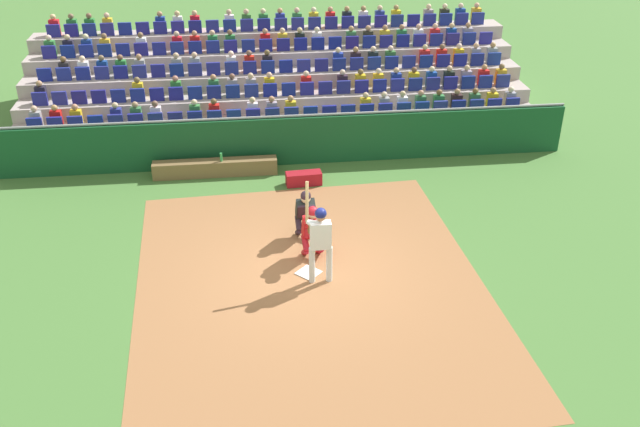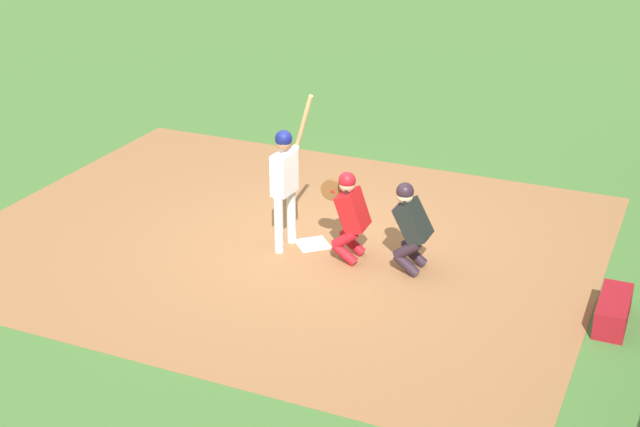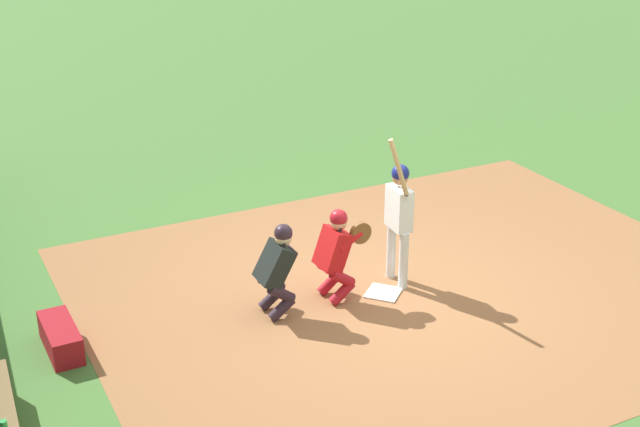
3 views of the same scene
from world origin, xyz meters
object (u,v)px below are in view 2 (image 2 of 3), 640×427
batter_at_plate (285,176)px  home_plate_umpire (410,223)px  equipment_duffel_bag (613,311)px  home_plate_marker (313,244)px  catcher_crouching (349,211)px

batter_at_plate → home_plate_umpire: size_ratio=1.75×
home_plate_umpire → equipment_duffel_bag: 2.79m
home_plate_marker → equipment_duffel_bag: bearing=-94.3°
home_plate_marker → home_plate_umpire: 1.65m
home_plate_marker → catcher_crouching: size_ratio=0.34×
home_plate_marker → home_plate_umpire: (-0.09, -1.51, 0.68)m
home_plate_marker → catcher_crouching: 0.97m
catcher_crouching → home_plate_umpire: 0.87m
batter_at_plate → catcher_crouching: (0.06, -0.96, -0.36)m
batter_at_plate → equipment_duffel_bag: 4.65m
home_plate_umpire → equipment_duffel_bag: home_plate_umpire is taller
home_plate_marker → catcher_crouching: bearing=-103.5°
home_plate_marker → home_plate_umpire: size_ratio=0.35×
catcher_crouching → home_plate_umpire: catcher_crouching is taller
equipment_duffel_bag → catcher_crouching: bearing=83.8°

